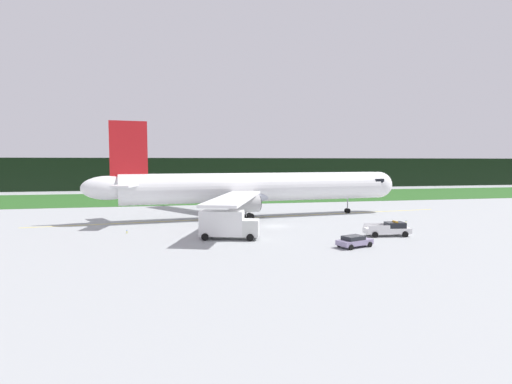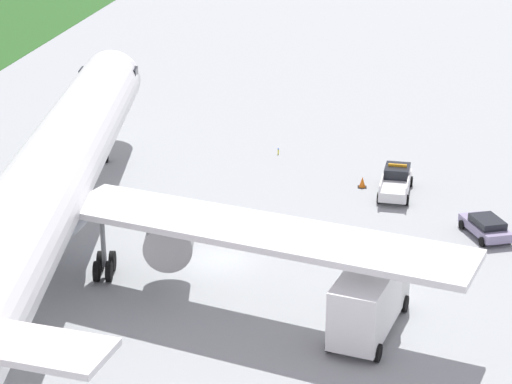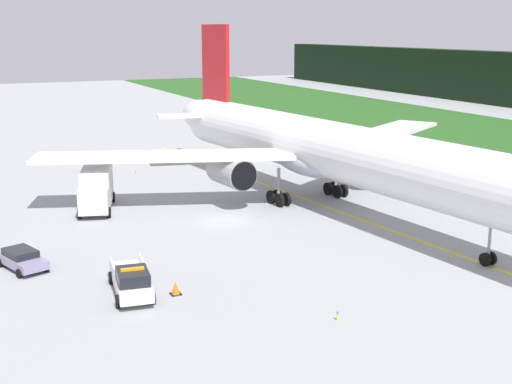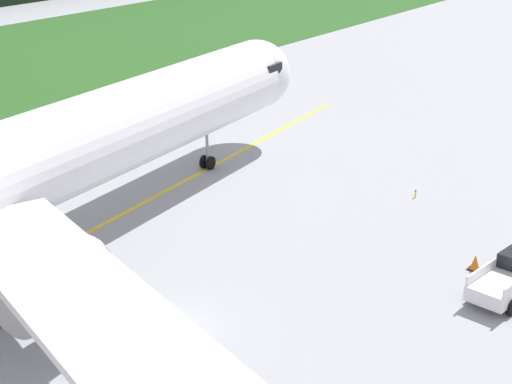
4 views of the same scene
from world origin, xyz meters
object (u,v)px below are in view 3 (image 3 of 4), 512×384
object	(u,v)px
ops_pickup_truck	(131,280)
apron_cone	(176,288)
airliner	(326,150)
staff_car	(22,259)
catering_truck	(96,188)

from	to	relation	value
ops_pickup_truck	apron_cone	bearing A→B (deg)	66.47
airliner	apron_cone	distance (m)	23.67
airliner	staff_car	distance (m)	27.05
airliner	apron_cone	xyz separation A→B (m)	(14.17, -18.38, -4.66)
ops_pickup_truck	airliner	bearing A→B (deg)	122.37
catering_truck	apron_cone	xyz separation A→B (m)	(21.51, 0.01, -1.46)
catering_truck	apron_cone	world-z (taller)	catering_truck
ops_pickup_truck	apron_cone	size ratio (longest dim) A/B	7.47
catering_truck	airliner	bearing A→B (deg)	68.25
airliner	ops_pickup_truck	world-z (taller)	airliner
catering_truck	staff_car	distance (m)	15.25
airliner	ops_pickup_truck	distance (m)	24.90
airliner	ops_pickup_truck	size ratio (longest dim) A/B	9.18
catering_truck	staff_car	xyz separation A→B (m)	(13.13, -7.67, -1.15)
staff_car	apron_cone	distance (m)	11.37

